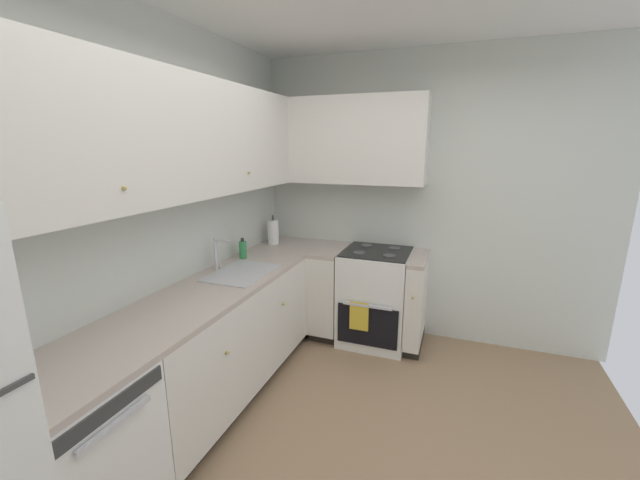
# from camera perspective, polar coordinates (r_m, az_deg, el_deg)

# --- Properties ---
(wall_back) EXTENTS (3.93, 0.05, 2.68)m
(wall_back) POSITION_cam_1_polar(r_m,az_deg,el_deg) (2.64, -26.35, 1.41)
(wall_back) COLOR silver
(wall_back) RESTS_ON ground_plane
(wall_right) EXTENTS (0.05, 3.24, 2.68)m
(wall_right) POSITION_cam_1_polar(r_m,az_deg,el_deg) (3.75, 15.45, 5.63)
(wall_right) COLOR silver
(wall_right) RESTS_ON ground_plane
(dishwasher) EXTENTS (0.60, 0.63, 0.85)m
(dishwasher) POSITION_cam_1_polar(r_m,az_deg,el_deg) (2.33, -32.96, -26.13)
(dishwasher) COLOR white
(dishwasher) RESTS_ON ground_plane
(lower_cabinets_back) EXTENTS (1.80, 0.62, 0.85)m
(lower_cabinets_back) POSITION_cam_1_polar(r_m,az_deg,el_deg) (3.04, -14.27, -14.35)
(lower_cabinets_back) COLOR silver
(lower_cabinets_back) RESTS_ON ground_plane
(countertop_back) EXTENTS (3.00, 0.60, 0.03)m
(countertop_back) POSITION_cam_1_polar(r_m,az_deg,el_deg) (2.86, -14.77, -6.60)
(countertop_back) COLOR #B7A89E
(countertop_back) RESTS_ON lower_cabinets_back
(lower_cabinets_right) EXTENTS (0.62, 1.04, 0.85)m
(lower_cabinets_right) POSITION_cam_1_polar(r_m,az_deg,el_deg) (3.76, 5.84, -8.33)
(lower_cabinets_right) COLOR silver
(lower_cabinets_right) RESTS_ON ground_plane
(countertop_right) EXTENTS (0.60, 1.04, 0.03)m
(countertop_right) POSITION_cam_1_polar(r_m,az_deg,el_deg) (3.62, 6.00, -1.90)
(countertop_right) COLOR #B7A89E
(countertop_right) RESTS_ON lower_cabinets_right
(oven_range) EXTENTS (0.68, 0.62, 1.04)m
(oven_range) POSITION_cam_1_polar(r_m,az_deg,el_deg) (3.74, 8.27, -8.21)
(oven_range) COLOR white
(oven_range) RESTS_ON ground_plane
(upper_cabinets_back) EXTENTS (2.68, 0.34, 0.78)m
(upper_cabinets_back) POSITION_cam_1_polar(r_m,az_deg,el_deg) (2.65, -20.75, 13.99)
(upper_cabinets_back) COLOR silver
(upper_cabinets_right) EXTENTS (0.32, 1.57, 0.78)m
(upper_cabinets_right) POSITION_cam_1_polar(r_m,az_deg,el_deg) (3.69, 3.13, 14.54)
(upper_cabinets_right) COLOR silver
(sink) EXTENTS (0.57, 0.40, 0.10)m
(sink) POSITION_cam_1_polar(r_m,az_deg,el_deg) (3.05, -11.52, -5.55)
(sink) COLOR #B7B7BC
(sink) RESTS_ON countertop_back
(faucet) EXTENTS (0.07, 0.16, 0.26)m
(faucet) POSITION_cam_1_polar(r_m,az_deg,el_deg) (3.11, -14.95, -1.66)
(faucet) COLOR silver
(faucet) RESTS_ON countertop_back
(soap_bottle) EXTENTS (0.07, 0.07, 0.18)m
(soap_bottle) POSITION_cam_1_polar(r_m,az_deg,el_deg) (3.42, -11.42, -1.37)
(soap_bottle) COLOR #338C4C
(soap_bottle) RESTS_ON countertop_back
(paper_towel_roll) EXTENTS (0.11, 0.11, 0.30)m
(paper_towel_roll) POSITION_cam_1_polar(r_m,az_deg,el_deg) (3.87, -6.97, 1.21)
(paper_towel_roll) COLOR white
(paper_towel_roll) RESTS_ON countertop_back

